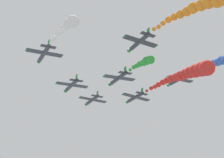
% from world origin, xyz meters
% --- Properties ---
extents(airplane_lead, '(9.57, 10.35, 2.34)m').
position_xyz_m(airplane_lead, '(0.42, 16.00, 116.97)').
color(airplane_lead, '#333842').
extents(airplane_left_inner, '(9.56, 10.35, 2.32)m').
position_xyz_m(airplane_left_inner, '(-10.46, 5.50, 116.84)').
color(airplane_left_inner, '#333842').
extents(airplane_right_inner, '(9.55, 10.35, 2.50)m').
position_xyz_m(airplane_right_inner, '(11.36, 6.51, 116.61)').
color(airplane_right_inner, '#333842').
extents(smoke_trail_right_inner, '(4.84, 30.76, 6.72)m').
position_xyz_m(smoke_trail_right_inner, '(9.78, -22.82, 113.75)').
color(smoke_trail_right_inner, red).
extents(airplane_left_outer, '(9.57, 10.35, 2.34)m').
position_xyz_m(airplane_left_outer, '(0.13, -3.75, 117.57)').
color(airplane_left_outer, '#333842').
extents(smoke_trail_left_outer, '(2.24, 11.92, 3.24)m').
position_xyz_m(smoke_trail_left_outer, '(-0.09, -18.32, 116.49)').
color(smoke_trail_left_outer, green).
extents(airplane_right_outer, '(9.56, 10.35, 2.33)m').
position_xyz_m(airplane_right_outer, '(-21.30, -3.70, 120.72)').
color(airplane_right_outer, '#333842').
extents(smoke_trail_right_outer, '(2.46, 18.42, 5.88)m').
position_xyz_m(smoke_trail_right_outer, '(-21.67, -23.98, 117.92)').
color(smoke_trail_right_outer, white).
extents(airplane_trailing, '(9.56, 10.35, 2.32)m').
position_xyz_m(airplane_trailing, '(20.98, -3.84, 120.71)').
color(airplane_trailing, '#333842').
extents(smoke_trail_trailing, '(5.08, 20.51, 6.17)m').
position_xyz_m(smoke_trail_trailing, '(19.01, -24.73, 117.96)').
color(smoke_trail_trailing, blue).
extents(airplane_high_slot, '(9.56, 10.35, 2.39)m').
position_xyz_m(airplane_high_slot, '(-0.18, -16.27, 122.94)').
color(airplane_high_slot, '#333842').
extents(smoke_trail_high_slot, '(6.23, 25.65, 6.42)m').
position_xyz_m(smoke_trail_high_slot, '(2.41, -41.15, 120.28)').
color(smoke_trail_high_slot, orange).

